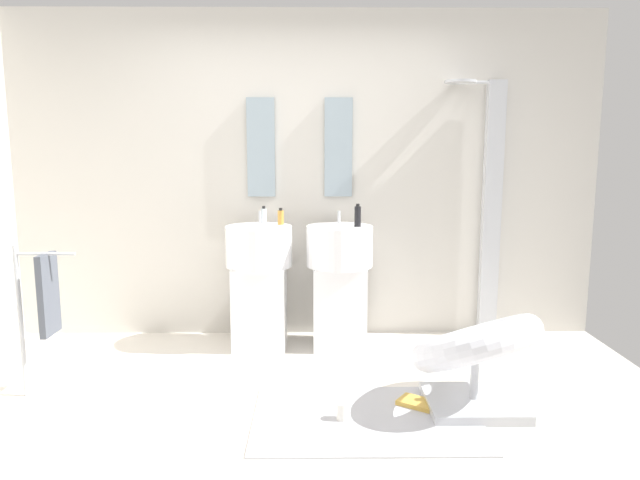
# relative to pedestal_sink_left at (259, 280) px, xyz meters

# --- Properties ---
(ground_plane) EXTENTS (4.80, 3.60, 0.04)m
(ground_plane) POSITION_rel_pedestal_sink_left_xyz_m (0.31, -1.27, -0.54)
(ground_plane) COLOR silver
(rear_partition) EXTENTS (4.80, 0.10, 2.60)m
(rear_partition) POSITION_rel_pedestal_sink_left_xyz_m (0.31, 0.38, 0.78)
(rear_partition) COLOR beige
(rear_partition) RESTS_ON ground_plane
(pedestal_sink_left) EXTENTS (0.50, 0.50, 1.04)m
(pedestal_sink_left) POSITION_rel_pedestal_sink_left_xyz_m (0.00, 0.00, 0.00)
(pedestal_sink_left) COLOR white
(pedestal_sink_left) RESTS_ON ground_plane
(pedestal_sink_right) EXTENTS (0.50, 0.50, 1.04)m
(pedestal_sink_right) POSITION_rel_pedestal_sink_left_xyz_m (0.61, 0.00, 0.00)
(pedestal_sink_right) COLOR white
(pedestal_sink_right) RESTS_ON ground_plane
(vanity_mirror_left) EXTENTS (0.22, 0.03, 0.78)m
(vanity_mirror_left) POSITION_rel_pedestal_sink_left_xyz_m (0.00, 0.31, 1.01)
(vanity_mirror_left) COLOR #8C9EA8
(vanity_mirror_right) EXTENTS (0.22, 0.03, 0.78)m
(vanity_mirror_right) POSITION_rel_pedestal_sink_left_xyz_m (0.61, 0.31, 1.01)
(vanity_mirror_right) COLOR #8C9EA8
(shower_column) EXTENTS (0.49, 0.24, 2.05)m
(shower_column) POSITION_rel_pedestal_sink_left_xyz_m (1.83, 0.26, 0.56)
(shower_column) COLOR #B7BABF
(shower_column) RESTS_ON ground_plane
(lounge_chair) EXTENTS (1.10, 1.10, 0.65)m
(lounge_chair) POSITION_rel_pedestal_sink_left_xyz_m (1.36, -1.11, -0.17)
(lounge_chair) COLOR #B7BABF
(lounge_chair) RESTS_ON ground_plane
(towel_rack) EXTENTS (0.37, 0.22, 0.95)m
(towel_rack) POSITION_rel_pedestal_sink_left_xyz_m (-1.22, -0.91, 0.11)
(towel_rack) COLOR #B7BABF
(towel_rack) RESTS_ON ground_plane
(area_rug) EXTENTS (1.29, 0.86, 0.01)m
(area_rug) POSITION_rel_pedestal_sink_left_xyz_m (0.72, -1.26, -0.52)
(area_rug) COLOR #B2B2B7
(area_rug) RESTS_ON ground_plane
(magazine_ochre) EXTENTS (0.26, 0.24, 0.03)m
(magazine_ochre) POSITION_rel_pedestal_sink_left_xyz_m (1.03, -1.09, -0.50)
(magazine_ochre) COLOR gold
(magazine_ochre) RESTS_ON area_rug
(coffee_mug) EXTENTS (0.07, 0.07, 0.10)m
(coffee_mug) POSITION_rel_pedestal_sink_left_xyz_m (0.58, -1.27, -0.47)
(coffee_mug) COLOR white
(coffee_mug) RESTS_ON area_rug
(soap_bottle_amber) EXTENTS (0.05, 0.05, 0.13)m
(soap_bottle_amber) POSITION_rel_pedestal_sink_left_xyz_m (0.16, 0.09, 0.48)
(soap_bottle_amber) COLOR #C68C38
(soap_bottle_amber) RESTS_ON pedestal_sink_left
(soap_bottle_black) EXTENTS (0.05, 0.05, 0.17)m
(soap_bottle_black) POSITION_rel_pedestal_sink_left_xyz_m (0.75, -0.03, 0.50)
(soap_bottle_black) COLOR black
(soap_bottle_black) RESTS_ON pedestal_sink_right
(soap_bottle_clear) EXTENTS (0.04, 0.04, 0.14)m
(soap_bottle_clear) POSITION_rel_pedestal_sink_left_xyz_m (0.03, 0.15, 0.48)
(soap_bottle_clear) COLOR silver
(soap_bottle_clear) RESTS_ON pedestal_sink_left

